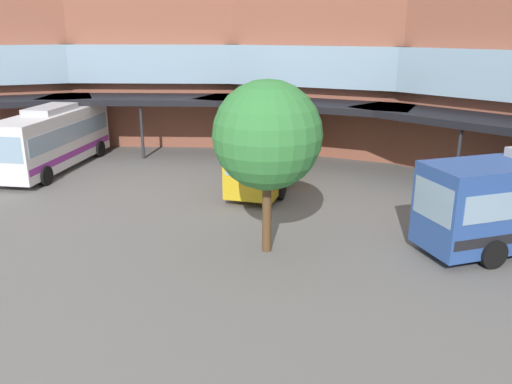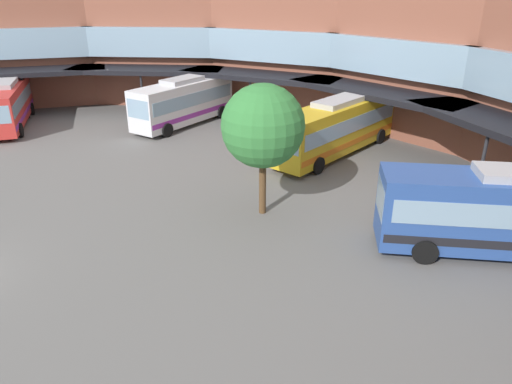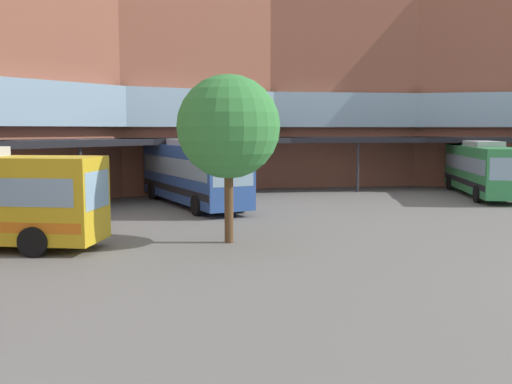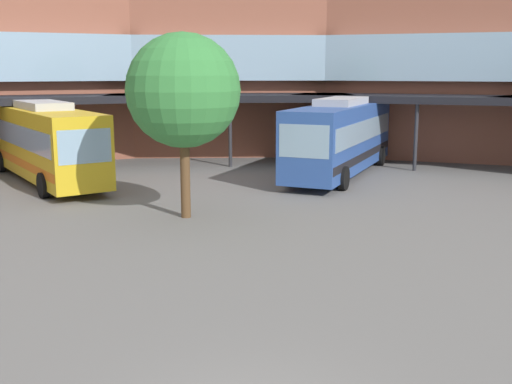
% 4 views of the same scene
% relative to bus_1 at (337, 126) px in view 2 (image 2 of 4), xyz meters
% --- Properties ---
extents(station_building, '(73.50, 37.92, 15.18)m').
position_rel_bus_1_xyz_m(station_building, '(4.64, -2.16, 5.35)').
color(station_building, '#93543F').
rests_on(station_building, ground).
extents(bus_1, '(6.43, 12.25, 3.90)m').
position_rel_bus_1_xyz_m(bus_1, '(0.00, 0.00, 0.00)').
color(bus_1, gold).
rests_on(bus_1, ground).
extents(bus_2, '(10.91, 4.71, 3.74)m').
position_rel_bus_1_xyz_m(bus_2, '(-19.06, -19.39, -0.08)').
color(bus_2, red).
rests_on(bus_2, ground).
extents(bus_3, '(6.82, 10.24, 3.95)m').
position_rel_bus_1_xyz_m(bus_3, '(-12.29, -6.50, 0.02)').
color(bus_3, white).
rests_on(bus_3, ground).
extents(plaza_tree, '(4.13, 4.13, 6.74)m').
position_rel_bus_1_xyz_m(plaza_tree, '(5.63, -9.29, 2.68)').
color(plaza_tree, brown).
rests_on(plaza_tree, ground).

